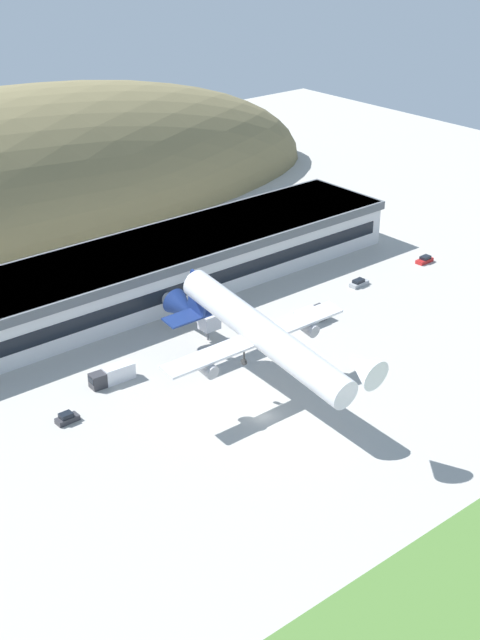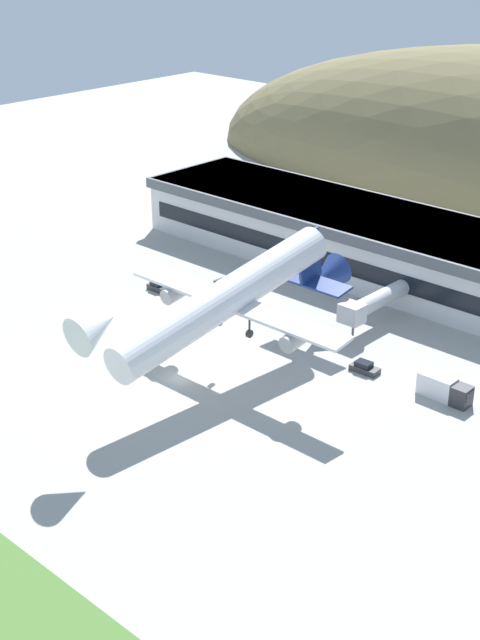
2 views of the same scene
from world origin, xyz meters
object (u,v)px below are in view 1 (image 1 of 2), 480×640
Objects in this scene: traffic_cone_0 at (212,364)px; service_car_2 at (267,340)px; terminal_building at (141,271)px; service_car_0 at (425,260)px; fuel_truck at (113,375)px; service_car_1 at (359,283)px; service_car_3 at (67,418)px; cargo_airplane at (260,334)px; jetway_0 at (193,312)px; box_truck at (310,316)px.

service_car_2 is at bearing 1.70° from traffic_cone_0.
terminal_building reaches higher than service_car_2.
service_car_0 is 7.41× the size of traffic_cone_0.
traffic_cone_0 is at bearing -20.85° from fuel_truck.
service_car_1 is 1.24× the size of service_car_3.
service_car_1 is 1.11× the size of service_car_2.
cargo_airplane is at bearing -98.55° from terminal_building.
service_car_2 is at bearing -78.52° from terminal_building.
terminal_building is 26.04× the size of service_car_1.
jetway_0 reaches higher than box_truck.
traffic_cone_0 is (-6.71, -31.50, -5.57)m from terminal_building.
service_car_1 is 7.95× the size of traffic_cone_0.
fuel_truck is at bearing 25.53° from service_car_3.
traffic_cone_0 is at bearing -177.23° from box_truck.
box_truck reaches higher than service_car_1.
fuel_truck reaches higher than service_car_0.
jetway_0 is 0.30× the size of cargo_airplane.
box_truck is (-19.99, -5.93, 0.88)m from service_car_1.
jetway_0 is 26.88m from cargo_airplane.
service_car_3 is 0.45× the size of fuel_truck.
jetway_0 reaches higher than service_car_3.
terminal_building is 44.96m from cargo_airplane.
service_car_0 is 1.16× the size of service_car_3.
terminal_building is 45.58m from service_car_1.
terminal_building is at bearing 147.45° from service_car_1.
terminal_building is 207.04× the size of traffic_cone_0.
box_truck is at bearing -163.46° from service_car_1.
terminal_building is 32.17m from service_car_2.
service_car_0 is at bearing -23.14° from terminal_building.
box_truck is at bearing -59.03° from terminal_building.
service_car_0 reaches higher than traffic_cone_0.
service_car_1 is 73.97m from service_car_3.
service_car_0 reaches higher than service_car_1.
cargo_airplane reaches higher than service_car_2.
traffic_cone_0 is (16.57, -6.31, -1.12)m from fuel_truck.
service_car_2 is 0.58× the size of box_truck.
box_truck reaches higher than service_car_3.
fuel_truck is (-21.93, -6.39, -2.59)m from jetway_0.
cargo_airplane is 27.07m from fuel_truck.
box_truck is 24.94m from traffic_cone_0.
traffic_cone_0 is at bearing -170.96° from service_car_1.
traffic_cone_0 is at bearing -174.38° from service_car_0.
traffic_cone_0 is (-24.89, -1.21, -1.19)m from box_truck.
service_car_2 is at bearing -173.41° from service_car_0.
traffic_cone_0 is at bearing -178.30° from service_car_2.
jetway_0 reaches higher than traffic_cone_0.
service_car_0 is 94.34m from service_car_3.
cargo_airplane is 21.23m from service_car_2.
terminal_building is 28.93× the size of service_car_2.
terminal_building reaches higher than service_car_1.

